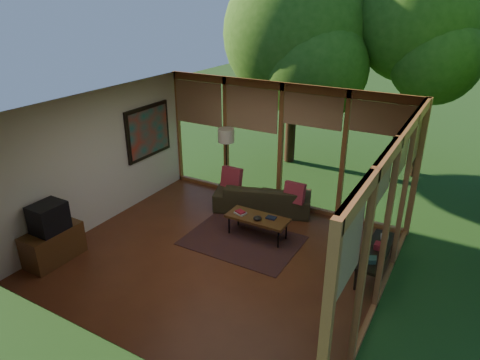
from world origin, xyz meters
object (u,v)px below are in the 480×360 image
Objects in this scene: floor_lamp at (226,139)px; coffee_table at (257,219)px; media_cabinet at (53,245)px; television at (49,218)px; sofa at (263,197)px; side_console at (368,250)px.

floor_lamp is 2.12m from coffee_table.
media_cabinet reaches higher than coffee_table.
television is 3.95m from floor_lamp.
sofa reaches higher than coffee_table.
television is (0.02, 0.00, 0.55)m from media_cabinet.
television is at bearing 0.00° from media_cabinet.
coffee_table is 2.13m from side_console.
side_console is (4.85, 2.41, -0.44)m from television.
side_console reaches higher than coffee_table.
floor_lamp is 1.18× the size of side_console.
floor_lamp is at bearing 70.38° from media_cabinet.
side_console is at bearing -1.93° from coffee_table.
sofa is at bearing -8.33° from floor_lamp.
coffee_table is (1.43, -1.20, -1.01)m from floor_lamp.
television is (-2.30, -3.54, 0.55)m from sofa.
side_console is (2.13, -0.07, 0.02)m from coffee_table.
floor_lamp reaches higher than sofa.
television is at bearing -109.35° from floor_lamp.
television is at bearing 37.96° from sofa.
side_console is at bearing 137.06° from sofa.
television is 0.33× the size of floor_lamp.
coffee_table is at bearing 42.38° from television.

